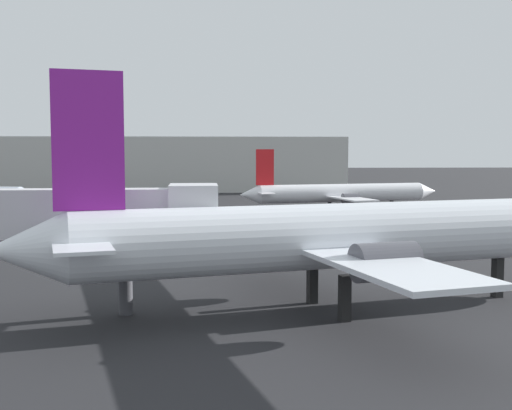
# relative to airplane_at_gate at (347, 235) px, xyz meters

# --- Properties ---
(airplane_at_gate) EXTENTS (35.32, 22.91, 11.82)m
(airplane_at_gate) POSITION_rel_airplane_at_gate_xyz_m (0.00, 0.00, 0.00)
(airplane_at_gate) COLOR silver
(airplane_at_gate) RESTS_ON ground_plane
(airplane_distant) EXTENTS (27.15, 19.19, 8.44)m
(airplane_distant) POSITION_rel_airplane_at_gate_xyz_m (9.02, 49.52, -1.07)
(airplane_distant) COLOR white
(airplane_distant) RESTS_ON ground_plane
(jet_bridge) EXTENTS (18.58, 2.87, 6.57)m
(jet_bridge) POSITION_rel_airplane_at_gate_xyz_m (-15.00, -0.36, 1.11)
(jet_bridge) COLOR silver
(jet_bridge) RESTS_ON ground_plane
(terminal_building) EXTENTS (68.01, 25.39, 11.02)m
(terminal_building) POSITION_rel_airplane_at_gate_xyz_m (-14.88, 107.18, 1.59)
(terminal_building) COLOR #B7B7B2
(terminal_building) RESTS_ON ground_plane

